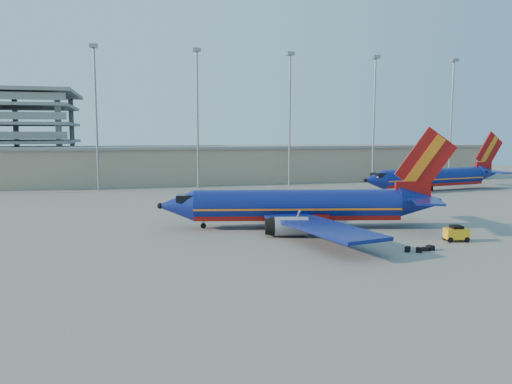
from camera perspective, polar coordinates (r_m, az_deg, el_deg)
The scene contains 7 objects.
ground at distance 61.91m, azimuth 3.66°, elevation -3.98°, with size 220.00×220.00×0.00m, color slate.
terminal_building at distance 119.60m, azimuth -0.23°, elevation 3.33°, with size 122.00×16.00×8.50m.
light_mast_row at distance 106.72m, azimuth -1.31°, elevation 10.02°, with size 101.60×1.60×28.65m.
aircraft_main at distance 61.01m, azimuth 5.48°, elevation -1.66°, with size 35.86×34.14×12.28m.
aircraft_second at distance 106.21m, azimuth 19.81°, elevation 1.62°, with size 34.82×13.47×11.85m.
baggage_tug at distance 57.55m, azimuth 21.91°, elevation -4.38°, with size 2.62×1.86×1.72m.
luggage_pile at distance 51.85m, azimuth 18.46°, elevation -6.17°, with size 3.29×1.29×0.52m.
Camera 1 is at (-18.60, -57.90, 11.56)m, focal length 35.00 mm.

